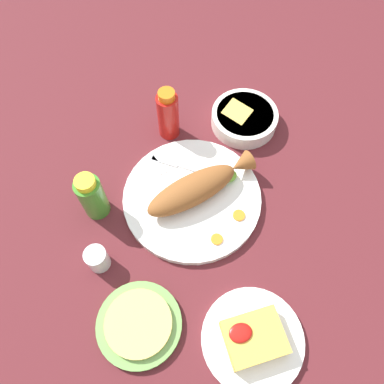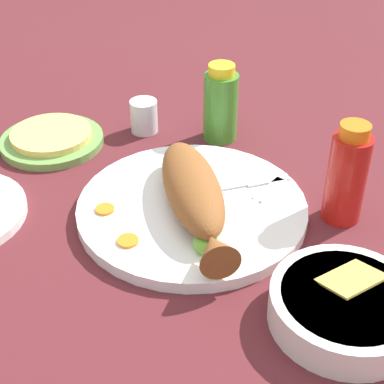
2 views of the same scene
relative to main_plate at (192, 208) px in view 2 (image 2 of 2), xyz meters
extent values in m
plane|color=#561E23|center=(0.00, 0.00, -0.01)|extent=(4.00, 4.00, 0.00)
cylinder|color=white|center=(0.00, 0.00, 0.00)|extent=(0.34, 0.34, 0.02)
ellipsoid|color=brown|center=(0.00, 0.00, 0.04)|extent=(0.25, 0.13, 0.06)
cone|color=brown|center=(-0.14, -0.03, 0.04)|extent=(0.06, 0.06, 0.05)
cube|color=silver|center=(0.03, -0.03, 0.01)|extent=(0.05, 0.11, 0.00)
cube|color=silver|center=(0.06, -0.11, 0.01)|extent=(0.04, 0.07, 0.00)
cube|color=silver|center=(-0.04, -0.06, 0.01)|extent=(0.10, 0.08, 0.00)
cube|color=silver|center=(0.04, -0.12, 0.01)|extent=(0.07, 0.06, 0.00)
cylinder|color=orange|center=(-0.02, 0.12, 0.01)|extent=(0.03, 0.03, 0.00)
cylinder|color=orange|center=(-0.09, 0.08, 0.01)|extent=(0.03, 0.03, 0.00)
ellipsoid|color=#6BB233|center=(-0.10, -0.02, 0.02)|extent=(0.04, 0.03, 0.02)
cylinder|color=#B21914|center=(0.00, -0.22, 0.06)|extent=(0.06, 0.06, 0.13)
cylinder|color=orange|center=(0.00, -0.22, 0.13)|extent=(0.04, 0.04, 0.02)
cylinder|color=#3D8428|center=(0.23, -0.04, 0.05)|extent=(0.06, 0.06, 0.12)
cylinder|color=yellow|center=(0.23, -0.04, 0.12)|extent=(0.04, 0.04, 0.02)
cylinder|color=silver|center=(0.25, 0.10, 0.02)|extent=(0.05, 0.05, 0.06)
cylinder|color=white|center=(0.25, 0.10, 0.00)|extent=(0.04, 0.04, 0.03)
cylinder|color=white|center=(-0.20, -0.19, 0.01)|extent=(0.18, 0.18, 0.04)
cylinder|color=olive|center=(-0.20, -0.19, 0.03)|extent=(0.15, 0.15, 0.02)
cube|color=gold|center=(-0.17, -0.19, 0.04)|extent=(0.10, 0.10, 0.02)
cylinder|color=#6B9E4C|center=(0.19, 0.25, 0.00)|extent=(0.18, 0.18, 0.01)
cylinder|color=#E0C666|center=(0.19, 0.25, 0.01)|extent=(0.14, 0.14, 0.01)
camera|label=1|loc=(0.12, 0.40, 0.81)|focal=35.00mm
camera|label=2|loc=(-0.69, -0.03, 0.52)|focal=55.00mm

